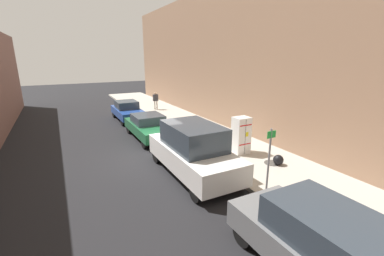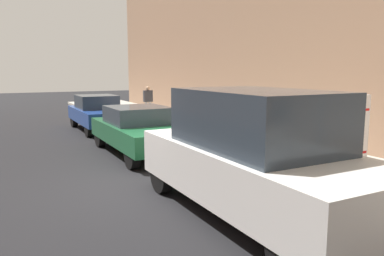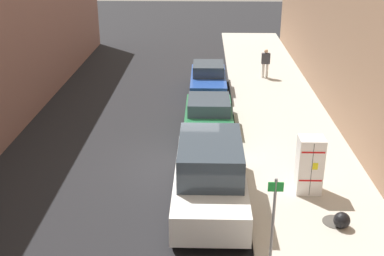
{
  "view_description": "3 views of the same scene",
  "coord_description": "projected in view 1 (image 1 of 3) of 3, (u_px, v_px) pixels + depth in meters",
  "views": [
    {
      "loc": [
        3.69,
        11.4,
        4.76
      ],
      "look_at": [
        -2.24,
        0.18,
        1.21
      ],
      "focal_mm": 24.0,
      "sensor_mm": 36.0,
      "label": 1
    },
    {
      "loc": [
        2.84,
        7.66,
        2.46
      ],
      "look_at": [
        -0.68,
        0.98,
        1.31
      ],
      "focal_mm": 35.0,
      "sensor_mm": 36.0,
      "label": 2
    },
    {
      "loc": [
        -0.76,
        15.12,
        7.78
      ],
      "look_at": [
        -0.34,
        -0.43,
        1.23
      ],
      "focal_mm": 45.0,
      "sensor_mm": 36.0,
      "label": 3
    }
  ],
  "objects": [
    {
      "name": "sidewalk_slab",
      "position": [
        220.0,
        142.0,
        14.49
      ],
      "size": [
        4.16,
        44.0,
        0.16
      ],
      "primitive_type": "cube",
      "color": "#B2ADA0",
      "rests_on": "ground"
    },
    {
      "name": "trash_bag",
      "position": [
        278.0,
        160.0,
        11.24
      ],
      "size": [
        0.45,
        0.45,
        0.45
      ],
      "primitive_type": "sphere",
      "color": "black",
      "rests_on": "sidewalk_slab"
    },
    {
      "name": "street_sign_post",
      "position": [
        269.0,
        157.0,
        8.7
      ],
      "size": [
        0.36,
        0.07,
        2.32
      ],
      "color": "slate",
      "rests_on": "sidewalk_slab"
    },
    {
      "name": "discarded_refrigerator",
      "position": [
        241.0,
        135.0,
        12.47
      ],
      "size": [
        0.77,
        0.65,
        1.81
      ],
      "color": "white",
      "rests_on": "sidewalk_slab"
    },
    {
      "name": "parked_van_white",
      "position": [
        193.0,
        150.0,
        10.47
      ],
      "size": [
        2.05,
        5.01,
        2.16
      ],
      "color": "silver",
      "rests_on": "ground"
    },
    {
      "name": "manhole_cover",
      "position": [
        272.0,
        163.0,
        11.47
      ],
      "size": [
        0.7,
        0.7,
        0.02
      ],
      "primitive_type": "cylinder",
      "color": "#47443F",
      "rests_on": "sidewalk_slab"
    },
    {
      "name": "parked_sedan_green",
      "position": [
        149.0,
        126.0,
        15.34
      ],
      "size": [
        1.9,
        4.43,
        1.41
      ],
      "color": "#1E6038",
      "rests_on": "ground"
    },
    {
      "name": "ground_plane",
      "position": [
        150.0,
        156.0,
        12.65
      ],
      "size": [
        80.0,
        80.0,
        0.0
      ],
      "primitive_type": "plane",
      "color": "black"
    },
    {
      "name": "pedestrian_walking_far",
      "position": [
        156.0,
        100.0,
        22.87
      ],
      "size": [
        0.45,
        0.22,
        1.56
      ],
      "rotation": [
        0.0,
        0.0,
        2.38
      ],
      "color": "beige",
      "rests_on": "sidewalk_slab"
    },
    {
      "name": "parked_hatchback_blue",
      "position": [
        127.0,
        110.0,
        19.7
      ],
      "size": [
        1.73,
        4.17,
        1.47
      ],
      "color": "#23479E",
      "rests_on": "ground"
    },
    {
      "name": "building_facade_near",
      "position": [
        265.0,
        59.0,
        14.56
      ],
      "size": [
        1.6,
        39.6,
        9.29
      ],
      "primitive_type": "cube",
      "color": "#937056",
      "rests_on": "ground"
    },
    {
      "name": "parked_suv_gray",
      "position": [
        330.0,
        249.0,
        5.36
      ],
      "size": [
        1.89,
        4.67,
        1.72
      ],
      "color": "slate",
      "rests_on": "ground"
    }
  ]
}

